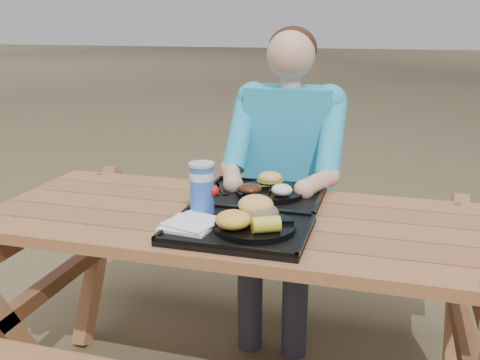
# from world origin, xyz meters

# --- Properties ---
(picnic_table) EXTENTS (1.80, 1.49, 0.75)m
(picnic_table) POSITION_xyz_m (0.00, 0.00, 0.38)
(picnic_table) COLOR #999999
(picnic_table) RESTS_ON ground
(tray_near) EXTENTS (0.45, 0.35, 0.02)m
(tray_near) POSITION_xyz_m (0.04, -0.16, 0.76)
(tray_near) COLOR black
(tray_near) RESTS_ON picnic_table
(tray_far) EXTENTS (0.45, 0.35, 0.02)m
(tray_far) POSITION_xyz_m (0.03, 0.19, 0.76)
(tray_far) COLOR black
(tray_far) RESTS_ON picnic_table
(plate_near) EXTENTS (0.26, 0.26, 0.02)m
(plate_near) POSITION_xyz_m (0.10, -0.17, 0.78)
(plate_near) COLOR black
(plate_near) RESTS_ON tray_near
(plate_far) EXTENTS (0.26, 0.26, 0.02)m
(plate_far) POSITION_xyz_m (0.06, 0.20, 0.78)
(plate_far) COLOR black
(plate_far) RESTS_ON tray_far
(napkin_stack) EXTENTS (0.18, 0.18, 0.02)m
(napkin_stack) POSITION_xyz_m (-0.11, -0.20, 0.78)
(napkin_stack) COLOR white
(napkin_stack) RESTS_ON tray_near
(soda_cup) EXTENTS (0.08, 0.08, 0.17)m
(soda_cup) POSITION_xyz_m (-0.12, -0.06, 0.85)
(soda_cup) COLOR blue
(soda_cup) RESTS_ON tray_near
(condiment_bbq) EXTENTS (0.05, 0.05, 0.03)m
(condiment_bbq) POSITION_xyz_m (0.03, -0.03, 0.78)
(condiment_bbq) COLOR black
(condiment_bbq) RESTS_ON tray_near
(condiment_mustard) EXTENTS (0.04, 0.04, 0.03)m
(condiment_mustard) POSITION_xyz_m (0.11, -0.04, 0.78)
(condiment_mustard) COLOR yellow
(condiment_mustard) RESTS_ON tray_near
(sandwich) EXTENTS (0.12, 0.12, 0.13)m
(sandwich) POSITION_xyz_m (0.10, -0.13, 0.85)
(sandwich) COLOR #F9B657
(sandwich) RESTS_ON plate_near
(mac_cheese) EXTENTS (0.11, 0.11, 0.06)m
(mac_cheese) POSITION_xyz_m (0.04, -0.22, 0.82)
(mac_cheese) COLOR yellow
(mac_cheese) RESTS_ON plate_near
(corn_cob) EXTENTS (0.11, 0.11, 0.05)m
(corn_cob) POSITION_xyz_m (0.15, -0.22, 0.81)
(corn_cob) COLOR yellow
(corn_cob) RESTS_ON plate_near
(cutlery_far) EXTENTS (0.09, 0.14, 0.01)m
(cutlery_far) POSITION_xyz_m (-0.13, 0.21, 0.77)
(cutlery_far) COLOR black
(cutlery_far) RESTS_ON tray_far
(burger) EXTENTS (0.10, 0.10, 0.09)m
(burger) POSITION_xyz_m (0.05, 0.25, 0.83)
(burger) COLOR #F2B755
(burger) RESTS_ON plate_far
(baked_beans) EXTENTS (0.09, 0.09, 0.04)m
(baked_beans) POSITION_xyz_m (0.00, 0.13, 0.81)
(baked_beans) COLOR #471B0E
(baked_beans) RESTS_ON plate_far
(potato_salad) EXTENTS (0.08, 0.08, 0.04)m
(potato_salad) POSITION_xyz_m (0.12, 0.14, 0.81)
(potato_salad) COLOR white
(potato_salad) RESTS_ON plate_far
(diner) EXTENTS (0.48, 0.84, 1.28)m
(diner) POSITION_xyz_m (0.05, 0.64, 0.64)
(diner) COLOR #1AAEBB
(diner) RESTS_ON ground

